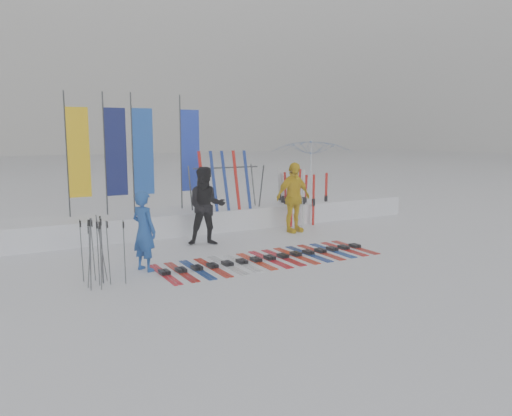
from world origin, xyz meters
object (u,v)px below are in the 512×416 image
person_yellow (293,197)px  person_blue (144,231)px  ski_rack (227,182)px  tent_canopy (312,174)px  ski_row (270,258)px  person_black (206,206)px

person_yellow → person_blue: bearing=-165.3°
person_blue → ski_rack: (3.33, 3.10, 0.57)m
tent_canopy → ski_row: tent_canopy is taller
person_blue → tent_canopy: bearing=-82.2°
person_yellow → ski_rack: person_yellow is taller
person_yellow → ski_row: 3.34m
ski_row → ski_rack: 3.90m
person_yellow → ski_rack: size_ratio=0.96×
tent_canopy → ski_row: size_ratio=0.58×
person_blue → ski_rack: bearing=-72.4°
person_black → ski_row: person_black is taller
person_blue → ski_row: bearing=-125.7°
tent_canopy → person_black: bearing=-148.6°
person_black → ski_rack: 2.05m
ski_row → ski_rack: ski_rack is taller
person_yellow → tent_canopy: (2.85, 3.11, 0.33)m
person_blue → person_yellow: 5.16m
person_black → person_yellow: 2.78m
person_black → tent_canopy: bearing=51.0°
person_blue → person_black: (2.04, 1.57, 0.16)m
person_black → person_yellow: size_ratio=0.99×
tent_canopy → ski_rack: bearing=-156.3°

